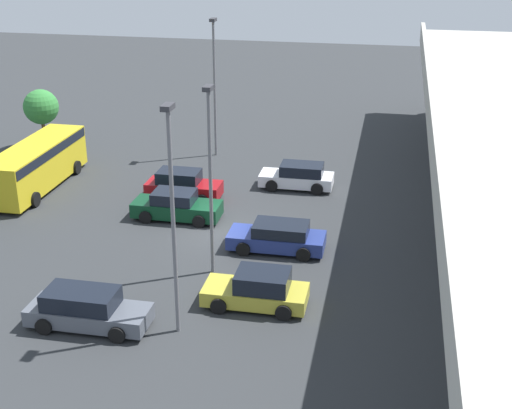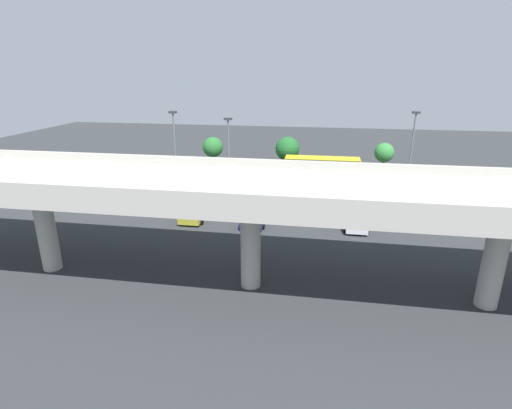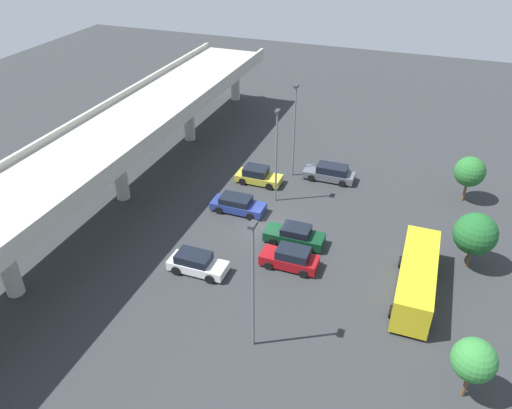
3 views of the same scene
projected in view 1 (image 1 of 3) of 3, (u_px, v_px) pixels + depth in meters
The scene contains 12 objects.
ground_plane at pixel (217, 231), 36.98m from camera, with size 116.39×116.39×0.00m, color #2D3033.
parked_car_0 at pixel (298, 176), 42.53m from camera, with size 2.02×4.36×1.52m.
parked_car_1 at pixel (182, 185), 41.04m from camera, with size 1.98×4.30×1.65m.
parked_car_2 at pixel (176, 206), 38.28m from camera, with size 2.05×4.74×1.56m.
parked_car_3 at pixel (278, 237), 34.71m from camera, with size 2.11×4.71×1.42m.
parked_car_4 at pixel (258, 290), 29.78m from camera, with size 2.13×4.37×1.59m.
parked_car_5 at pixel (86, 309), 28.29m from camera, with size 2.04×4.90×1.57m.
shuttle_bus at pixel (36, 163), 42.23m from camera, with size 8.89×2.69×2.68m.
lamp_post_near_aisle at pixel (214, 78), 46.62m from camera, with size 0.70×0.35×9.12m.
lamp_post_mid_lot at pixel (210, 169), 30.92m from camera, with size 0.70×0.35×8.70m.
lamp_post_by_overpass at pixel (172, 207), 26.22m from camera, with size 0.70×0.35×9.19m.
tree_front_left at pixel (41, 107), 49.24m from camera, with size 2.42×2.42×4.08m.
Camera 1 is at (32.61, 8.57, 15.39)m, focal length 50.00 mm.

